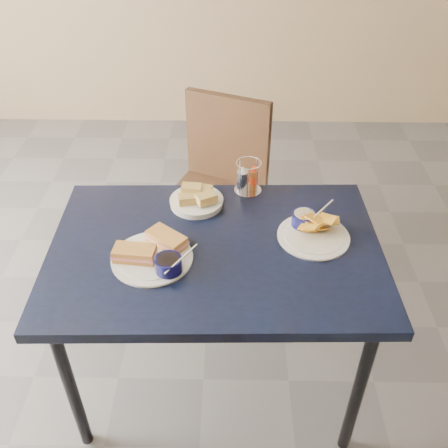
{
  "coord_description": "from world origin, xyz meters",
  "views": [
    {
      "loc": [
        0.11,
        -1.3,
        1.9
      ],
      "look_at": [
        0.09,
        0.07,
        0.82
      ],
      "focal_mm": 40.0,
      "sensor_mm": 36.0,
      "label": 1
    }
  ],
  "objects_px": {
    "sandwich_plate": "(155,254)",
    "plantain_plate": "(311,228)",
    "bread_basket": "(197,199)",
    "condiment_caddy": "(247,179)",
    "chair_far": "(213,176)",
    "dining_table": "(215,261)"
  },
  "relations": [
    {
      "from": "plantain_plate",
      "to": "bread_basket",
      "type": "bearing_deg",
      "value": 158.12
    },
    {
      "from": "dining_table",
      "to": "condiment_caddy",
      "type": "relative_size",
      "value": 8.72
    },
    {
      "from": "dining_table",
      "to": "plantain_plate",
      "type": "bearing_deg",
      "value": 13.58
    },
    {
      "from": "sandwich_plate",
      "to": "condiment_caddy",
      "type": "xyz_separation_m",
      "value": [
        0.32,
        0.42,
        0.03
      ]
    },
    {
      "from": "bread_basket",
      "to": "chair_far",
      "type": "bearing_deg",
      "value": 85.57
    },
    {
      "from": "sandwich_plate",
      "to": "bread_basket",
      "type": "xyz_separation_m",
      "value": [
        0.12,
        0.32,
        0.0
      ]
    },
    {
      "from": "sandwich_plate",
      "to": "condiment_caddy",
      "type": "height_order",
      "value": "condiment_caddy"
    },
    {
      "from": "chair_far",
      "to": "sandwich_plate",
      "type": "height_order",
      "value": "chair_far"
    },
    {
      "from": "bread_basket",
      "to": "condiment_caddy",
      "type": "bearing_deg",
      "value": 26.57
    },
    {
      "from": "bread_basket",
      "to": "condiment_caddy",
      "type": "xyz_separation_m",
      "value": [
        0.2,
        0.1,
        0.03
      ]
    },
    {
      "from": "bread_basket",
      "to": "condiment_caddy",
      "type": "height_order",
      "value": "condiment_caddy"
    },
    {
      "from": "chair_far",
      "to": "plantain_plate",
      "type": "height_order",
      "value": "chair_far"
    },
    {
      "from": "sandwich_plate",
      "to": "plantain_plate",
      "type": "distance_m",
      "value": 0.57
    },
    {
      "from": "condiment_caddy",
      "to": "dining_table",
      "type": "bearing_deg",
      "value": -108.41
    },
    {
      "from": "chair_far",
      "to": "bread_basket",
      "type": "xyz_separation_m",
      "value": [
        -0.04,
        -0.54,
        0.25
      ]
    },
    {
      "from": "chair_far",
      "to": "sandwich_plate",
      "type": "distance_m",
      "value": 0.91
    },
    {
      "from": "sandwich_plate",
      "to": "plantain_plate",
      "type": "bearing_deg",
      "value": 15.46
    },
    {
      "from": "dining_table",
      "to": "condiment_caddy",
      "type": "distance_m",
      "value": 0.39
    },
    {
      "from": "chair_far",
      "to": "bread_basket",
      "type": "distance_m",
      "value": 0.6
    },
    {
      "from": "sandwich_plate",
      "to": "plantain_plate",
      "type": "xyz_separation_m",
      "value": [
        0.55,
        0.15,
        -0.0
      ]
    },
    {
      "from": "chair_far",
      "to": "bread_basket",
      "type": "relative_size",
      "value": 4.5
    },
    {
      "from": "dining_table",
      "to": "sandwich_plate",
      "type": "height_order",
      "value": "sandwich_plate"
    }
  ]
}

